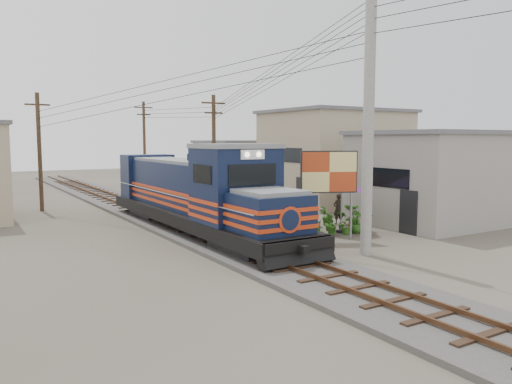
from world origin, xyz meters
TOP-DOWN VIEW (x-y plane):
  - ground at (0.00, 0.00)m, footprint 120.00×120.00m
  - ballast at (0.00, 10.00)m, footprint 3.60×70.00m
  - track at (0.00, 10.00)m, footprint 1.15×70.00m
  - locomotive at (0.00, 6.77)m, footprint 2.93×15.97m
  - utility_pole_main at (3.50, -0.50)m, footprint 0.40×0.40m
  - wooden_pole_mid at (4.50, 14.00)m, footprint 1.60×0.24m
  - wooden_pole_far at (4.80, 28.00)m, footprint 1.60×0.24m
  - wooden_pole_left at (-5.00, 18.00)m, footprint 1.60×0.24m
  - power_lines at (-0.14, 8.49)m, footprint 9.65×19.00m
  - shophouse_front at (11.50, 3.00)m, footprint 7.35×6.30m
  - shophouse_mid at (12.50, 12.00)m, footprint 8.40×7.35m
  - shophouse_back at (11.00, 22.00)m, footprint 6.30×6.30m
  - billboard at (4.11, 2.41)m, footprint 2.30×1.10m
  - market_umbrella at (5.70, 3.42)m, footprint 2.59×2.59m
  - vendor at (7.06, 5.21)m, footprint 0.58×0.39m
  - plant_nursery at (5.55, 3.91)m, footprint 3.45×3.05m

SIDE VIEW (x-z plane):
  - ground at x=0.00m, z-range 0.00..0.00m
  - ballast at x=0.00m, z-range 0.00..0.16m
  - track at x=0.00m, z-range 0.20..0.32m
  - plant_nursery at x=5.55m, z-range -0.11..1.00m
  - vendor at x=7.06m, z-range 0.00..1.57m
  - locomotive at x=0.00m, z-range -0.25..3.71m
  - shophouse_back at x=11.00m, z-range 0.01..4.21m
  - market_umbrella at x=5.70m, z-range 0.95..3.47m
  - shophouse_front at x=11.50m, z-range 0.01..4.71m
  - billboard at x=4.11m, z-range 0.91..4.71m
  - shophouse_mid at x=12.50m, z-range 0.01..6.21m
  - wooden_pole_mid at x=4.50m, z-range 0.18..7.18m
  - wooden_pole_left at x=-5.00m, z-range 0.18..7.18m
  - wooden_pole_far at x=4.80m, z-range 0.18..7.68m
  - utility_pole_main at x=3.50m, z-range 0.00..10.00m
  - power_lines at x=-0.14m, z-range 5.91..9.21m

